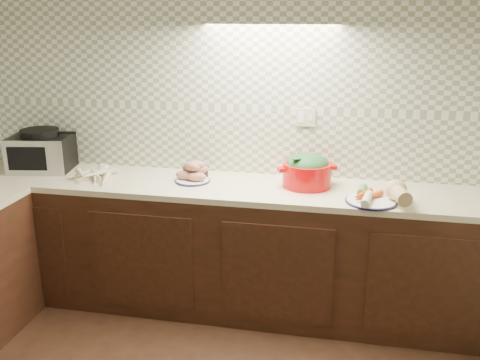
% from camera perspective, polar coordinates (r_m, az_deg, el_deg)
% --- Properties ---
extents(room, '(3.60, 3.60, 2.60)m').
position_cam_1_polar(room, '(2.02, -12.80, 6.29)').
color(room, black).
rests_on(room, ground).
extents(counter, '(3.60, 3.60, 0.90)m').
position_cam_1_polar(counter, '(3.30, -17.65, -11.53)').
color(counter, black).
rests_on(counter, ground).
extents(toaster_oven, '(0.47, 0.39, 0.30)m').
position_cam_1_polar(toaster_oven, '(4.13, -20.43, 2.91)').
color(toaster_oven, black).
rests_on(toaster_oven, counter).
extents(parsnip_pile, '(0.29, 0.36, 0.08)m').
position_cam_1_polar(parsnip_pile, '(3.81, -14.73, 0.54)').
color(parsnip_pile, beige).
rests_on(parsnip_pile, counter).
extents(sweet_potato_plate, '(0.24, 0.24, 0.15)m').
position_cam_1_polar(sweet_potato_plate, '(3.64, -5.04, 0.70)').
color(sweet_potato_plate, '#161540').
rests_on(sweet_potato_plate, counter).
extents(onion_bowl, '(0.15, 0.15, 0.12)m').
position_cam_1_polar(onion_bowl, '(3.75, -4.61, 1.01)').
color(onion_bowl, black).
rests_on(onion_bowl, counter).
extents(dutch_oven, '(0.42, 0.42, 0.22)m').
position_cam_1_polar(dutch_oven, '(3.54, 7.16, 1.01)').
color(dutch_oven, red).
rests_on(dutch_oven, counter).
extents(veg_plate, '(0.38, 0.35, 0.14)m').
position_cam_1_polar(veg_plate, '(3.35, 15.02, -1.45)').
color(veg_plate, '#161540').
rests_on(veg_plate, counter).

